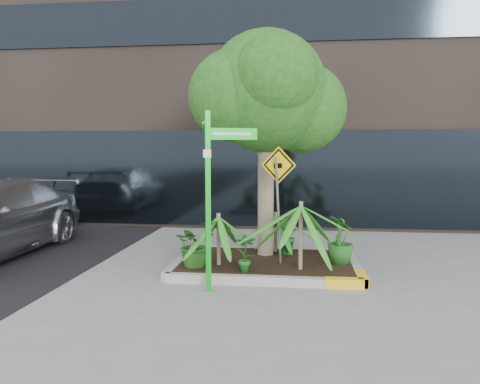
# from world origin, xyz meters

# --- Properties ---
(ground) EXTENTS (80.00, 80.00, 0.00)m
(ground) POSITION_xyz_m (0.00, 0.00, 0.00)
(ground) COLOR gray
(ground) RESTS_ON ground
(planter) EXTENTS (3.35, 2.36, 0.15)m
(planter) POSITION_xyz_m (0.23, 0.27, 0.10)
(planter) COLOR #9E9E99
(planter) RESTS_ON ground
(tree) EXTENTS (2.98, 2.64, 4.47)m
(tree) POSITION_xyz_m (0.15, 0.82, 3.26)
(tree) COLOR gray
(tree) RESTS_ON ground
(palm_front) EXTENTS (1.30, 1.30, 1.45)m
(palm_front) POSITION_xyz_m (0.81, -0.27, 1.23)
(palm_front) COLOR gray
(palm_front) RESTS_ON ground
(palm_left) EXTENTS (1.03, 1.03, 1.14)m
(palm_left) POSITION_xyz_m (-0.62, -0.13, 1.00)
(palm_left) COLOR gray
(palm_left) RESTS_ON ground
(palm_back) EXTENTS (0.89, 0.89, 0.99)m
(palm_back) POSITION_xyz_m (0.34, 1.06, 0.89)
(palm_back) COLOR gray
(palm_back) RESTS_ON ground
(shrub_a) EXTENTS (1.02, 1.02, 0.81)m
(shrub_a) POSITION_xyz_m (-1.00, -0.32, 0.56)
(shrub_a) COLOR #225117
(shrub_a) RESTS_ON planter
(shrub_b) EXTENTS (0.66, 0.66, 0.86)m
(shrub_b) POSITION_xyz_m (1.53, 0.24, 0.58)
(shrub_b) COLOR #22601C
(shrub_b) RESTS_ON planter
(shrub_c) EXTENTS (0.36, 0.36, 0.66)m
(shrub_c) POSITION_xyz_m (-0.10, -0.55, 0.48)
(shrub_c) COLOR #1D601E
(shrub_c) RESTS_ON planter
(shrub_d) EXTENTS (0.53, 0.53, 0.71)m
(shrub_d) POSITION_xyz_m (0.58, 0.83, 0.50)
(shrub_d) COLOR #1E6A25
(shrub_d) RESTS_ON planter
(street_sign_post) EXTENTS (0.96, 0.79, 2.76)m
(street_sign_post) POSITION_xyz_m (-0.56, -1.13, 1.71)
(street_sign_post) COLOR #0D9616
(street_sign_post) RESTS_ON ground
(cattle_sign) EXTENTS (0.61, 0.30, 2.08)m
(cattle_sign) POSITION_xyz_m (0.43, -0.06, 1.56)
(cattle_sign) COLOR slate
(cattle_sign) RESTS_ON ground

